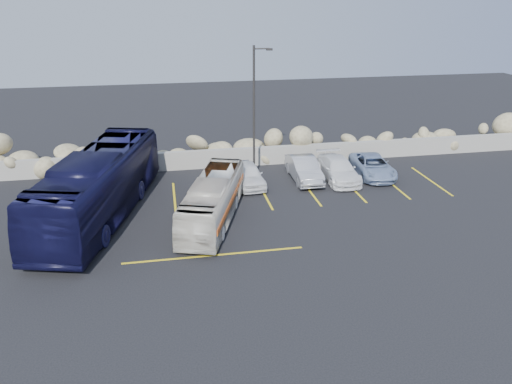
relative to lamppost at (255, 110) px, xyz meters
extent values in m
plane|color=black|center=(-2.56, -9.50, -4.30)|extent=(90.00, 90.00, 0.00)
cube|color=gray|center=(-2.56, 2.50, -3.70)|extent=(60.00, 0.40, 1.20)
cube|color=yellow|center=(-5.06, -2.50, -4.29)|extent=(0.12, 5.00, 0.01)
cube|color=yellow|center=(0.04, -2.50, -4.29)|extent=(0.12, 5.00, 0.01)
cube|color=yellow|center=(2.74, -2.50, -4.29)|extent=(0.12, 5.00, 0.01)
cube|color=yellow|center=(5.34, -2.50, -4.29)|extent=(0.12, 5.00, 0.01)
cube|color=yellow|center=(7.94, -2.50, -4.29)|extent=(0.12, 5.00, 0.01)
cube|color=yellow|center=(10.54, -2.50, -4.29)|extent=(0.12, 5.00, 0.01)
cube|color=yellow|center=(-3.56, -9.30, -4.29)|extent=(8.00, 0.12, 0.01)
cylinder|color=#33302D|center=(-0.06, 0.00, -0.30)|extent=(0.14, 0.14, 8.00)
cylinder|color=#33302D|center=(0.39, 0.00, 3.50)|extent=(0.90, 0.08, 0.08)
cube|color=#33302D|center=(0.84, 0.00, 3.45)|extent=(0.35, 0.18, 0.12)
imported|color=silver|center=(-3.18, -5.65, -3.17)|extent=(4.30, 8.24, 2.24)
imported|color=black|center=(-8.79, -4.08, -2.58)|extent=(5.92, 12.61, 3.42)
imported|color=white|center=(-0.63, -1.09, -3.63)|extent=(1.86, 4.02, 1.33)
imported|color=#A6A7AB|center=(2.91, -0.84, -3.59)|extent=(1.53, 4.29, 1.41)
imported|color=white|center=(4.98, -1.20, -3.63)|extent=(1.94, 4.61, 1.33)
imported|color=#8196B8|center=(7.36, -0.93, -3.67)|extent=(2.47, 4.68, 1.25)
camera|label=1|loc=(-5.30, -28.67, 6.59)|focal=35.00mm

